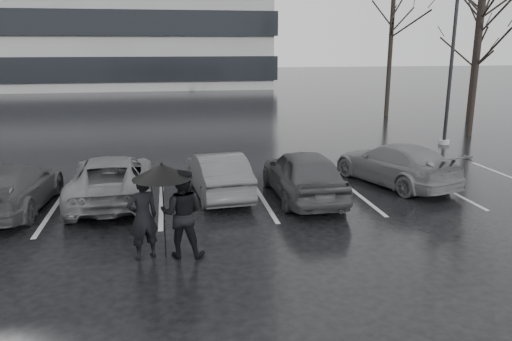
{
  "coord_description": "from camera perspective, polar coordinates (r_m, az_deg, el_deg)",
  "views": [
    {
      "loc": [
        -1.9,
        -11.09,
        4.23
      ],
      "look_at": [
        0.23,
        1.0,
        1.1
      ],
      "focal_mm": 35.0,
      "sensor_mm": 36.0,
      "label": 1
    }
  ],
  "objects": [
    {
      "name": "car_east",
      "position": [
        15.94,
        15.58,
        0.74
      ],
      "size": [
        3.08,
        4.71,
        1.27
      ],
      "primitive_type": "imported",
      "rotation": [
        0.0,
        0.0,
        3.47
      ],
      "color": "#4B4B4E",
      "rests_on": "ground"
    },
    {
      "name": "car_west_a",
      "position": [
        14.26,
        -4.36,
        -0.37
      ],
      "size": [
        1.67,
        3.9,
        1.25
      ],
      "primitive_type": "imported",
      "rotation": [
        0.0,
        0.0,
        3.24
      ],
      "color": "#2B2B2D",
      "rests_on": "ground"
    },
    {
      "name": "car_west_c",
      "position": [
        14.38,
        -26.13,
        -1.74
      ],
      "size": [
        1.98,
        4.35,
        1.23
      ],
      "primitive_type": "imported",
      "rotation": [
        0.0,
        0.0,
        3.08
      ],
      "color": "black",
      "rests_on": "ground"
    },
    {
      "name": "car_main",
      "position": [
        13.97,
        5.39,
        -0.37
      ],
      "size": [
        1.73,
        4.16,
        1.41
      ],
      "primitive_type": "imported",
      "rotation": [
        0.0,
        0.0,
        3.16
      ],
      "color": "black",
      "rests_on": "ground"
    },
    {
      "name": "pedestrian_right",
      "position": [
        10.18,
        -8.45,
        -4.88
      ],
      "size": [
        1.01,
        0.86,
        1.82
      ],
      "primitive_type": "imported",
      "rotation": [
        0.0,
        0.0,
        2.93
      ],
      "color": "black",
      "rests_on": "ground"
    },
    {
      "name": "pedestrian_left",
      "position": [
        10.24,
        -12.81,
        -5.23
      ],
      "size": [
        0.75,
        0.63,
        1.74
      ],
      "primitive_type": "imported",
      "rotation": [
        0.0,
        0.0,
        3.55
      ],
      "color": "black",
      "rests_on": "ground"
    },
    {
      "name": "umbrella",
      "position": [
        9.91,
        -10.71,
        -0.1
      ],
      "size": [
        1.17,
        1.17,
        1.99
      ],
      "color": "black",
      "rests_on": "ground"
    },
    {
      "name": "tree_east",
      "position": [
        25.25,
        24.03,
        12.59
      ],
      "size": [
        0.26,
        0.26,
        8.0
      ],
      "primitive_type": "cylinder",
      "color": "black",
      "rests_on": "ground"
    },
    {
      "name": "ground",
      "position": [
        12.02,
        -0.25,
        -6.3
      ],
      "size": [
        160.0,
        160.0,
        0.0
      ],
      "primitive_type": "plane",
      "color": "black",
      "rests_on": "ground"
    },
    {
      "name": "stall_stripes",
      "position": [
        14.27,
        -5.12,
        -2.98
      ],
      "size": [
        19.72,
        5.0,
        0.0
      ],
      "color": "#B2B2B4",
      "rests_on": "ground"
    },
    {
      "name": "lamp_post",
      "position": [
        22.75,
        21.52,
        12.33
      ],
      "size": [
        0.46,
        0.46,
        8.35
      ],
      "rotation": [
        0.0,
        0.0,
        -0.14
      ],
      "color": "gray",
      "rests_on": "ground"
    },
    {
      "name": "car_west_b",
      "position": [
        14.23,
        -16.16,
        -0.89
      ],
      "size": [
        2.26,
        4.65,
        1.28
      ],
      "primitive_type": "imported",
      "rotation": [
        0.0,
        0.0,
        3.17
      ],
      "color": "#4B4B4E",
      "rests_on": "ground"
    },
    {
      "name": "tree_ne",
      "position": [
        29.98,
        23.72,
        11.75
      ],
      "size": [
        0.26,
        0.26,
        7.0
      ],
      "primitive_type": "cylinder",
      "color": "black",
      "rests_on": "ground"
    },
    {
      "name": "tree_north",
      "position": [
        30.9,
        15.14,
        13.88
      ],
      "size": [
        0.26,
        0.26,
        8.5
      ],
      "primitive_type": "cylinder",
      "color": "black",
      "rests_on": "ground"
    }
  ]
}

